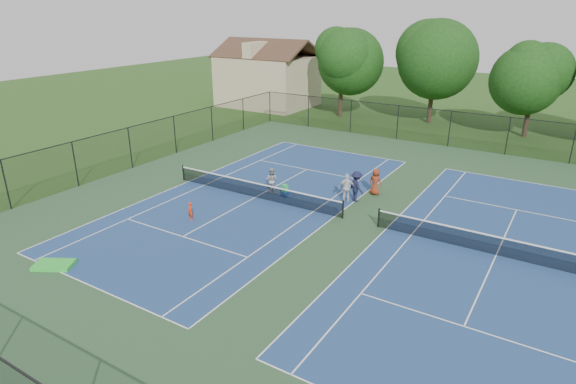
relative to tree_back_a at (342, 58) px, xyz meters
The scene contains 17 objects.
ground 27.95m from the tree_back_a, 61.56° to the right, with size 140.00×140.00×0.00m, color #234716.
court_pad 27.95m from the tree_back_a, 61.56° to the right, with size 36.00×36.00×0.01m, color #294A2E.
tennis_court_left 25.44m from the tree_back_a, 75.96° to the right, with size 12.00×23.83×1.07m.
tennis_court_right 31.80m from the tree_back_a, 50.19° to the right, with size 12.00×23.83×1.07m.
perimeter_fence 27.65m from the tree_back_a, 61.56° to the right, with size 36.08×36.08×3.02m.
tree_back_a is the anchor object (origin of this frame).
tree_back_b 9.24m from the tree_back_a, 12.53° to the left, with size 7.60×7.60×10.03m.
tree_back_c 18.04m from the tree_back_a, ahead, with size 6.00×6.00×8.40m.
clapboard_house 10.47m from the tree_back_a, behind, with size 10.80×8.10×7.65m.
child_player 29.57m from the tree_back_a, 80.20° to the right, with size 0.38×0.25×1.05m, color red.
instructor 24.19m from the tree_back_a, 74.31° to the right, with size 0.80×0.62×1.64m, color #9B9C9E.
bystander_a 24.82m from the tree_back_a, 62.96° to the right, with size 1.04×0.43×1.77m, color silver.
bystander_b 24.71m from the tree_back_a, 61.59° to the right, with size 1.22×0.70×1.89m, color #181935.
bystander_c 23.60m from the tree_back_a, 58.45° to the right, with size 0.82×0.54×1.68m, color maroon.
ball_crate 24.75m from the tree_back_a, 71.98° to the right, with size 0.41×0.29×0.33m, color #154192.
ball_hopper 24.66m from the tree_back_a, 71.98° to the right, with size 0.34×0.28×0.43m, color green.
green_tarp 36.36m from the tree_back_a, 84.90° to the right, with size 1.69×0.98×0.18m, color green.
Camera 1 is at (9.27, -22.32, 11.01)m, focal length 30.00 mm.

